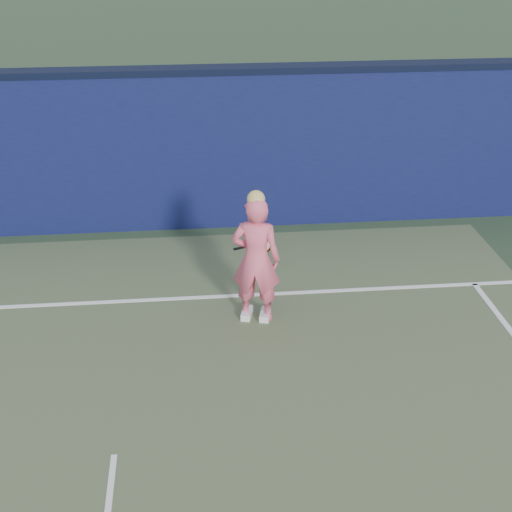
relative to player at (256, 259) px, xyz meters
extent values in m
cube|color=#0E123E|center=(-1.64, 3.07, 0.40)|extent=(24.00, 0.40, 2.50)
cube|color=black|center=(-1.64, 3.07, 1.70)|extent=(24.00, 0.42, 0.10)
imported|color=#F35E7A|center=(0.00, 0.00, -0.01)|extent=(0.69, 0.54, 1.69)
sphere|color=#DAC261|center=(0.00, 0.00, 0.81)|extent=(0.22, 0.22, 0.22)
cube|color=white|center=(0.12, -0.03, -0.80)|extent=(0.18, 0.30, 0.10)
cube|color=white|center=(-0.12, 0.03, -0.80)|extent=(0.18, 0.30, 0.10)
torus|color=black|center=(0.12, 0.42, -0.01)|extent=(0.28, 0.06, 0.28)
torus|color=gold|center=(0.12, 0.42, -0.01)|extent=(0.23, 0.04, 0.23)
cylinder|color=beige|center=(0.12, 0.42, -0.01)|extent=(0.23, 0.03, 0.23)
cylinder|color=black|center=(-0.08, 0.49, -0.06)|extent=(0.25, 0.06, 0.09)
cylinder|color=black|center=(-0.19, 0.52, -0.10)|extent=(0.12, 0.05, 0.06)
cube|color=white|center=(-1.64, 0.57, -0.84)|extent=(11.00, 0.08, 0.01)
camera|label=1|loc=(-0.78, -7.89, 4.03)|focal=50.00mm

